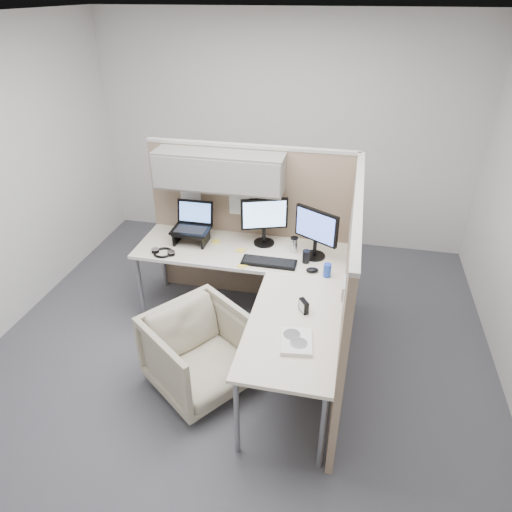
% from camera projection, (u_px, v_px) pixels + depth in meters
% --- Properties ---
extents(ground, '(4.50, 4.50, 0.00)m').
position_uv_depth(ground, '(240.00, 348.00, 4.20)').
color(ground, '#434349').
rests_on(ground, ground).
extents(partition_back, '(2.00, 0.36, 1.63)m').
position_uv_depth(partition_back, '(237.00, 200.00, 4.38)').
color(partition_back, '#90765E').
rests_on(partition_back, ground).
extents(partition_right, '(0.07, 2.03, 1.63)m').
position_uv_depth(partition_right, '(347.00, 291.00, 3.56)').
color(partition_right, '#90765E').
rests_on(partition_right, ground).
extents(desk, '(2.00, 1.98, 0.73)m').
position_uv_depth(desk, '(256.00, 280.00, 3.93)').
color(desk, beige).
rests_on(desk, ground).
extents(office_chair, '(0.98, 0.99, 0.75)m').
position_uv_depth(office_chair, '(200.00, 349.00, 3.63)').
color(office_chair, '#BAAC94').
rests_on(office_chair, ground).
extents(monitor_left, '(0.43, 0.20, 0.47)m').
position_uv_depth(monitor_left, '(264.00, 218.00, 4.26)').
color(monitor_left, black).
rests_on(monitor_left, desk).
extents(monitor_right, '(0.40, 0.25, 0.47)m').
position_uv_depth(monitor_right, '(316.00, 230.00, 4.05)').
color(monitor_right, black).
rests_on(monitor_right, desk).
extents(laptop_station, '(0.36, 0.31, 0.37)m').
position_uv_depth(laptop_station, '(192.00, 228.00, 4.38)').
color(laptop_station, black).
rests_on(laptop_station, desk).
extents(keyboard, '(0.49, 0.17, 0.02)m').
position_uv_depth(keyboard, '(269.00, 262.00, 4.08)').
color(keyboard, black).
rests_on(keyboard, desk).
extents(mouse, '(0.12, 0.09, 0.04)m').
position_uv_depth(mouse, '(312.00, 270.00, 3.95)').
color(mouse, black).
rests_on(mouse, desk).
extents(travel_mug, '(0.07, 0.07, 0.15)m').
position_uv_depth(travel_mug, '(294.00, 245.00, 4.22)').
color(travel_mug, silver).
rests_on(travel_mug, desk).
extents(soda_can_green, '(0.07, 0.07, 0.12)m').
position_uv_depth(soda_can_green, '(327.00, 270.00, 3.87)').
color(soda_can_green, '#1E3FA5').
rests_on(soda_can_green, desk).
extents(soda_can_silver, '(0.07, 0.07, 0.12)m').
position_uv_depth(soda_can_silver, '(306.00, 257.00, 4.07)').
color(soda_can_silver, black).
rests_on(soda_can_silver, desk).
extents(sticky_note_d, '(0.10, 0.10, 0.01)m').
position_uv_depth(sticky_note_d, '(241.00, 250.00, 4.28)').
color(sticky_note_d, yellow).
rests_on(sticky_note_d, desk).
extents(sticky_note_c, '(0.09, 0.09, 0.01)m').
position_uv_depth(sticky_note_c, '(216.00, 242.00, 4.43)').
color(sticky_note_c, yellow).
rests_on(sticky_note_c, desk).
extents(sticky_note_b, '(0.10, 0.10, 0.01)m').
position_uv_depth(sticky_note_b, '(242.00, 266.00, 4.04)').
color(sticky_note_b, yellow).
rests_on(sticky_note_b, desk).
extents(headphones, '(0.23, 0.20, 0.03)m').
position_uv_depth(headphones, '(163.00, 252.00, 4.23)').
color(headphones, black).
rests_on(headphones, desk).
extents(paper_stack, '(0.25, 0.30, 0.03)m').
position_uv_depth(paper_stack, '(296.00, 341.00, 3.16)').
color(paper_stack, white).
rests_on(paper_stack, desk).
extents(desk_clock, '(0.09, 0.10, 0.10)m').
position_uv_depth(desk_clock, '(304.00, 306.00, 3.45)').
color(desk_clock, black).
rests_on(desk_clock, desk).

